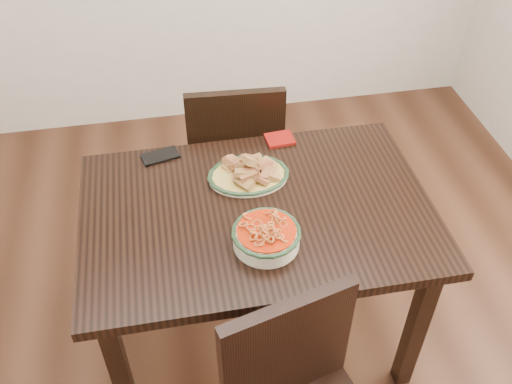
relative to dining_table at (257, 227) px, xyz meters
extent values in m
plane|color=#381E11|center=(-0.03, -0.02, -0.66)|extent=(3.50, 3.50, 0.00)
cube|color=black|center=(0.00, 0.00, 0.07)|extent=(1.24, 0.83, 0.04)
cube|color=black|center=(-0.54, -0.33, -0.30)|extent=(0.06, 0.06, 0.71)
cube|color=black|center=(0.54, -0.33, -0.30)|extent=(0.06, 0.06, 0.71)
cube|color=black|center=(-0.54, 0.33, -0.30)|extent=(0.06, 0.06, 0.71)
cube|color=black|center=(0.54, 0.33, -0.30)|extent=(0.06, 0.06, 0.71)
cube|color=black|center=(0.02, 0.73, -0.23)|extent=(0.44, 0.44, 0.04)
cube|color=black|center=(0.20, 0.89, -0.45)|extent=(0.04, 0.04, 0.41)
cube|color=black|center=(-0.14, 0.91, -0.45)|extent=(0.04, 0.04, 0.41)
cube|color=black|center=(0.18, 0.55, -0.45)|extent=(0.04, 0.04, 0.41)
cube|color=black|center=(-0.16, 0.57, -0.45)|extent=(0.04, 0.04, 0.41)
cube|color=black|center=(0.01, 0.54, 0.01)|extent=(0.42, 0.07, 0.44)
cube|color=black|center=(-0.01, -0.52, 0.01)|extent=(0.42, 0.14, 0.44)
ellipsoid|color=beige|center=(0.00, 0.17, 0.10)|extent=(0.30, 0.22, 0.02)
ellipsoid|color=gold|center=(0.00, 0.17, 0.11)|extent=(0.28, 0.21, 0.01)
torus|color=#17321B|center=(0.00, 0.17, 0.11)|extent=(0.23, 0.23, 0.01)
cylinder|color=white|center=(0.00, -0.17, 0.12)|extent=(0.22, 0.22, 0.06)
torus|color=#17331B|center=(0.00, -0.17, 0.15)|extent=(0.23, 0.23, 0.02)
cylinder|color=#AD2308|center=(0.00, -0.17, 0.16)|extent=(0.20, 0.20, 0.01)
cube|color=black|center=(-0.32, 0.35, 0.10)|extent=(0.15, 0.11, 0.01)
cube|color=maroon|center=(0.16, 0.37, 0.10)|extent=(0.12, 0.10, 0.01)
camera|label=1|loc=(-0.27, -1.42, 1.49)|focal=40.00mm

